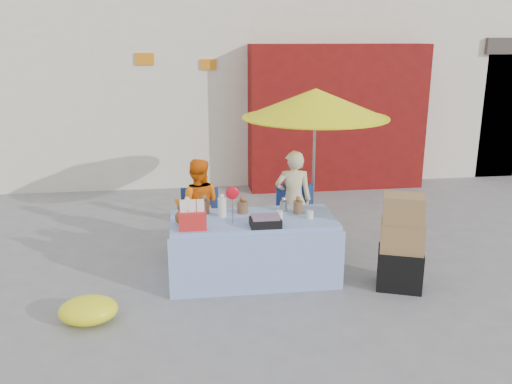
{
  "coord_description": "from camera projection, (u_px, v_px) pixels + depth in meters",
  "views": [
    {
      "loc": [
        -0.6,
        -5.34,
        2.73
      ],
      "look_at": [
        0.21,
        0.6,
        1.0
      ],
      "focal_mm": 38.0,
      "sensor_mm": 36.0,
      "label": 1
    }
  ],
  "objects": [
    {
      "name": "chair_left",
      "position": [
        199.0,
        237.0,
        6.93
      ],
      "size": [
        0.54,
        0.53,
        0.85
      ],
      "rotation": [
        0.0,
        0.0,
        -0.13
      ],
      "color": "navy",
      "rests_on": "ground"
    },
    {
      "name": "backdrop",
      "position": [
        228.0,
        19.0,
        12.28
      ],
      "size": [
        14.0,
        8.0,
        7.8
      ],
      "color": "silver",
      "rests_on": "ground"
    },
    {
      "name": "market_table",
      "position": [
        252.0,
        247.0,
        6.26
      ],
      "size": [
        1.92,
        0.9,
        1.16
      ],
      "rotation": [
        0.0,
        0.0,
        -0.0
      ],
      "color": "#96B0F1",
      "rests_on": "ground"
    },
    {
      "name": "box_stack",
      "position": [
        401.0,
        246.0,
        5.98
      ],
      "size": [
        0.6,
        0.55,
        1.09
      ],
      "rotation": [
        0.0,
        0.0,
        -0.37
      ],
      "color": "black",
      "rests_on": "ground"
    },
    {
      "name": "tarp_bundle",
      "position": [
        88.0,
        310.0,
        5.34
      ],
      "size": [
        0.6,
        0.49,
        0.26
      ],
      "primitive_type": "ellipsoid",
      "rotation": [
        0.0,
        0.0,
        0.05
      ],
      "color": "yellow",
      "rests_on": "ground"
    },
    {
      "name": "chair_right",
      "position": [
        295.0,
        232.0,
        7.1
      ],
      "size": [
        0.54,
        0.53,
        0.85
      ],
      "rotation": [
        0.0,
        0.0,
        -0.13
      ],
      "color": "navy",
      "rests_on": "ground"
    },
    {
      "name": "umbrella",
      "position": [
        316.0,
        104.0,
        6.95
      ],
      "size": [
        1.9,
        1.9,
        2.09
      ],
      "color": "gray",
      "rests_on": "ground"
    },
    {
      "name": "vendor_beige",
      "position": [
        293.0,
        200.0,
        7.11
      ],
      "size": [
        0.52,
        0.37,
        1.32
      ],
      "primitive_type": "imported",
      "rotation": [
        0.0,
        0.0,
        3.02
      ],
      "color": "beige",
      "rests_on": "ground"
    },
    {
      "name": "vendor_orange",
      "position": [
        198.0,
        206.0,
        6.96
      ],
      "size": [
        0.66,
        0.55,
        1.25
      ],
      "primitive_type": "imported",
      "rotation": [
        0.0,
        0.0,
        3.02
      ],
      "color": "orange",
      "rests_on": "ground"
    },
    {
      "name": "ground",
      "position": [
        244.0,
        296.0,
        5.92
      ],
      "size": [
        80.0,
        80.0,
        0.0
      ],
      "primitive_type": "plane",
      "color": "slate",
      "rests_on": "ground"
    }
  ]
}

